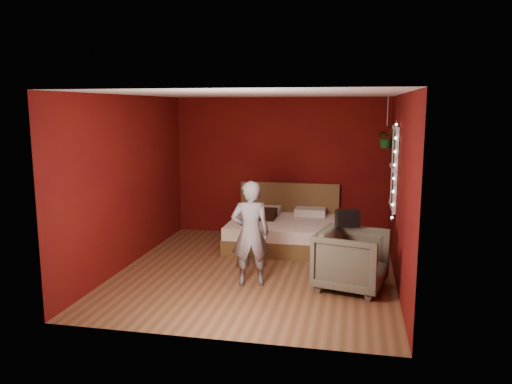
% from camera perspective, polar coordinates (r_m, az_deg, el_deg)
% --- Properties ---
extents(floor, '(4.50, 4.50, 0.00)m').
position_cam_1_polar(floor, '(7.53, 0.09, -9.05)').
color(floor, brown).
rests_on(floor, ground).
extents(room_walls, '(4.04, 4.54, 2.62)m').
position_cam_1_polar(room_walls, '(7.17, 0.09, 3.77)').
color(room_walls, '#581009').
rests_on(room_walls, ground).
extents(window, '(0.05, 0.97, 1.27)m').
position_cam_1_polar(window, '(7.96, 15.43, 2.72)').
color(window, white).
rests_on(window, room_walls).
extents(fairy_lights, '(0.04, 0.04, 1.45)m').
position_cam_1_polar(fairy_lights, '(7.44, 15.50, 2.24)').
color(fairy_lights, silver).
rests_on(fairy_lights, room_walls).
extents(bed, '(1.86, 1.58, 1.02)m').
position_cam_1_polar(bed, '(8.84, 3.22, -4.42)').
color(bed, brown).
rests_on(bed, ground).
extents(person, '(0.60, 0.47, 1.45)m').
position_cam_1_polar(person, '(6.79, -0.65, -4.76)').
color(person, slate).
rests_on(person, ground).
extents(armchair, '(1.07, 1.05, 0.80)m').
position_cam_1_polar(armchair, '(6.85, 10.87, -7.62)').
color(armchair, '#5E5E4A').
rests_on(armchair, ground).
extents(handbag, '(0.35, 0.24, 0.23)m').
position_cam_1_polar(handbag, '(6.95, 10.42, -2.94)').
color(handbag, black).
rests_on(handbag, armchair).
extents(throw_pillow, '(0.45, 0.45, 0.16)m').
position_cam_1_polar(throw_pillow, '(8.86, 0.82, -2.53)').
color(throw_pillow, black).
rests_on(throw_pillow, bed).
extents(hanging_plant, '(0.42, 0.40, 0.86)m').
position_cam_1_polar(hanging_plant, '(8.58, 14.70, 6.11)').
color(hanging_plant, silver).
rests_on(hanging_plant, room_walls).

